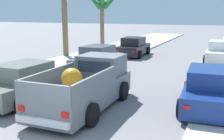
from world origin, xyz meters
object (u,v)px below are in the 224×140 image
car_left_near (134,47)px  palm_tree_left_fore (102,4)px  car_left_mid (26,83)px  car_right_near (209,90)px  car_right_mid (220,52)px  car_left_far (97,59)px  pickup_truck (87,86)px

car_left_near → palm_tree_left_fore: palm_tree_left_fore is taller
car_left_near → car_left_mid: 13.09m
palm_tree_left_fore → car_left_mid: bearing=-75.2°
car_left_near → car_left_mid: (-0.18, -13.09, 0.00)m
car_left_near → car_right_near: (6.80, -11.26, 0.00)m
car_left_mid → car_right_mid: same height
car_left_mid → car_left_far: size_ratio=1.01×
car_right_mid → car_left_far: bearing=-137.8°
car_left_mid → car_left_far: same height
car_left_near → pickup_truck: bearing=-78.9°
pickup_truck → car_left_far: (-2.62, 6.25, -0.08)m
pickup_truck → car_right_mid: bearing=71.4°
car_left_near → car_right_near: same height
car_left_mid → car_left_near: bearing=89.2°
car_left_far → palm_tree_left_fore: size_ratio=0.77×
car_left_mid → car_right_mid: (6.89, 12.62, 0.00)m
car_left_far → car_right_near: bearing=-33.8°
car_left_near → car_left_far: bearing=-90.8°
car_right_mid → car_left_near: bearing=176.0°
car_left_far → car_right_mid: bearing=42.2°
car_right_near → car_left_mid: size_ratio=1.01×
car_left_far → palm_tree_left_fore: palm_tree_left_fore is taller
car_left_near → car_left_mid: size_ratio=1.00×
car_left_near → car_left_mid: bearing=-90.8°
car_right_near → car_left_mid: bearing=-165.3°
pickup_truck → car_left_near: (-2.54, 12.89, -0.08)m
pickup_truck → car_left_mid: size_ratio=1.22×
pickup_truck → car_left_far: bearing=112.8°
car_right_mid → car_left_far: (-6.80, -6.17, 0.00)m
pickup_truck → car_left_mid: bearing=-175.9°
car_right_near → car_right_mid: 10.79m
car_left_mid → car_right_mid: size_ratio=1.01×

